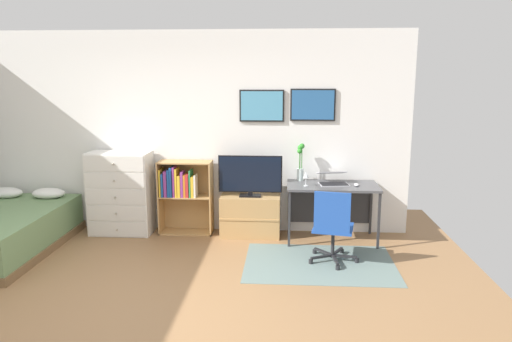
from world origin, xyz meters
name	(u,v)px	position (x,y,z in m)	size (l,w,h in m)	color
ground_plane	(128,310)	(0.00, 0.00, 0.00)	(7.20, 7.20, 0.00)	#936B44
wall_back_with_posters	(183,132)	(0.02, 2.43, 1.35)	(6.12, 0.09, 2.70)	white
area_rug	(319,263)	(1.82, 1.23, 0.00)	(1.70, 1.20, 0.01)	slate
dresser	(121,193)	(-0.80, 2.15, 0.56)	(0.82, 0.46, 1.11)	white
bookshelf	(182,190)	(0.03, 2.21, 0.59)	(0.71, 0.30, 0.99)	tan
tv_stand	(250,216)	(0.95, 2.17, 0.27)	(0.79, 0.41, 0.54)	tan
television	(250,176)	(0.95, 2.15, 0.82)	(0.84, 0.16, 0.54)	black
desk	(332,193)	(2.02, 2.13, 0.61)	(1.16, 0.64, 0.74)	#4C4C4F
office_chair	(333,225)	(1.95, 1.24, 0.46)	(0.58, 0.57, 0.86)	#232326
laptop	(333,179)	(2.02, 2.12, 0.80)	(0.42, 0.44, 0.16)	#B7B7BC
computer_mouse	(356,185)	(2.31, 2.00, 0.76)	(0.06, 0.10, 0.03)	silver
bamboo_vase	(300,163)	(1.61, 2.27, 0.98)	(0.10, 0.09, 0.50)	silver
wine_glass	(306,176)	(1.67, 1.95, 0.87)	(0.07, 0.07, 0.18)	silver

